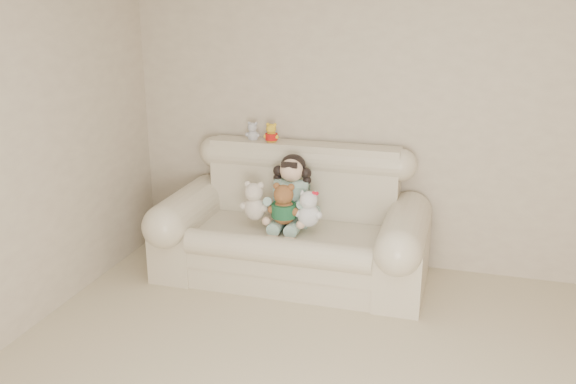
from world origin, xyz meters
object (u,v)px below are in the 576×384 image
Objects in this scene: seated_child at (292,190)px; white_cat at (309,205)px; brown_teddy at (284,200)px; sofa at (292,217)px; cream_teddy at (254,197)px.

seated_child is 1.72× the size of white_cat.
brown_teddy is 1.13× the size of white_cat.
brown_teddy is at bearing 162.94° from white_cat.
white_cat is at bearing -34.85° from sofa.
sofa reaches higher than cream_teddy.
sofa reaches higher than brown_teddy.
sofa is 5.51× the size of brown_teddy.
white_cat is (0.17, -0.12, 0.15)m from sofa.
seated_child reaches higher than white_cat.
brown_teddy reaches higher than cream_teddy.
brown_teddy is at bearing -96.55° from seated_child.
cream_teddy is at bearing -161.14° from sofa.
sofa is 6.21× the size of white_cat.
cream_teddy is (-0.25, -0.17, -0.03)m from seated_child.
sofa is at bearing 126.57° from white_cat.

